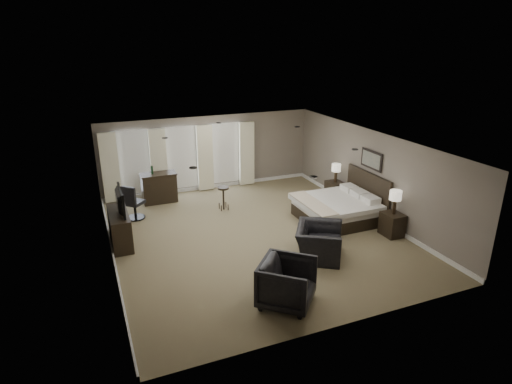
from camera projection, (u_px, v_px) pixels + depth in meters
name	position (u px, v px, depth m)	size (l,w,h in m)	color
room	(255.00, 191.00, 11.32)	(7.60, 8.60, 2.64)	#6F6346
window_bay	(182.00, 159.00, 14.57)	(5.25, 0.20, 2.30)	silver
bed	(336.00, 199.00, 12.48)	(2.14, 2.04, 1.36)	silver
nightstand_near	(392.00, 224.00, 11.66)	(0.48, 0.59, 0.64)	black
nightstand_far	(335.00, 191.00, 14.18)	(0.48, 0.59, 0.64)	black
lamp_near	(395.00, 202.00, 11.44)	(0.32, 0.32, 0.66)	beige
lamp_far	(336.00, 173.00, 13.96)	(0.30, 0.30, 0.62)	beige
wall_art	(371.00, 160.00, 12.51)	(0.04, 0.96, 0.56)	slate
dresser	(120.00, 228.00, 11.14)	(0.49, 1.51, 0.87)	black
tv	(118.00, 210.00, 10.97)	(1.14, 0.65, 0.15)	black
armchair_near	(319.00, 237.00, 10.44)	(1.23, 0.80, 1.08)	black
armchair_far	(287.00, 281.00, 8.56)	(1.03, 0.97, 1.06)	black
bar_counter	(159.00, 188.00, 13.98)	(1.14, 0.59, 0.99)	black
bar_stool_left	(149.00, 194.00, 13.80)	(0.35, 0.35, 0.74)	black
bar_stool_right	(223.00, 198.00, 13.39)	(0.35, 0.35, 0.75)	black
desk_chair	(134.00, 202.00, 12.66)	(0.55, 0.55, 1.08)	black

